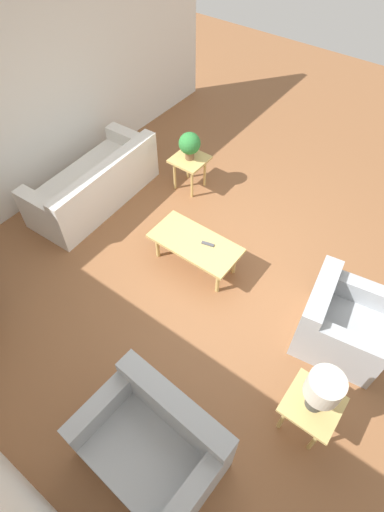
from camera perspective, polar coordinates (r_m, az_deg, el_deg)
ground_plane at (r=5.19m, az=3.52°, el=-2.54°), size 14.00×14.00×0.00m
wall_right at (r=6.07m, az=-21.91°, el=19.66°), size 0.12×7.20×2.70m
sofa at (r=6.10m, az=-13.65°, el=9.87°), size 0.94×2.04×0.77m
armchair at (r=4.69m, az=20.28°, el=-9.00°), size 1.00×0.99×0.81m
loveseat at (r=3.96m, az=-5.42°, el=-25.22°), size 1.26×0.95×0.81m
coffee_table at (r=4.99m, az=0.47°, el=1.65°), size 1.15×0.56×0.43m
side_table_plant at (r=6.08m, az=-0.33°, el=13.09°), size 0.49×0.49×0.54m
side_table_lamp at (r=4.05m, az=16.64°, el=-20.01°), size 0.49×0.49×0.54m
potted_plant at (r=5.88m, az=-0.34°, el=15.70°), size 0.32×0.32×0.42m
table_lamp at (r=3.66m, az=18.19°, el=-17.69°), size 0.31×0.31×0.51m
remote_control at (r=4.92m, az=2.27°, el=1.73°), size 0.16×0.08×0.02m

